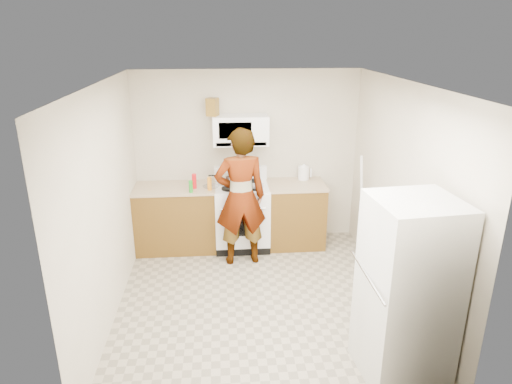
{
  "coord_description": "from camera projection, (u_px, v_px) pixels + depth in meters",
  "views": [
    {
      "loc": [
        -0.4,
        -4.59,
        2.99
      ],
      "look_at": [
        0.03,
        0.55,
        1.16
      ],
      "focal_mm": 32.0,
      "sensor_mm": 36.0,
      "label": 1
    }
  ],
  "objects": [
    {
      "name": "tray",
      "position": [
        254.0,
        187.0,
        6.3
      ],
      "size": [
        0.28,
        0.2,
        0.05
      ],
      "primitive_type": "cube",
      "rotation": [
        0.0,
        0.0,
        -0.19
      ],
      "color": "white",
      "rests_on": "gas_range"
    },
    {
      "name": "floor",
      "position": [
        258.0,
        301.0,
        5.35
      ],
      "size": [
        3.6,
        3.6,
        0.0
      ],
      "primitive_type": "plane",
      "color": "gray",
      "rests_on": "ground"
    },
    {
      "name": "bottle_hot_sauce",
      "position": [
        210.0,
        184.0,
        6.19
      ],
      "size": [
        0.08,
        0.08,
        0.18
      ],
      "primitive_type": "cylinder",
      "rotation": [
        0.0,
        0.0,
        -0.37
      ],
      "color": "orange",
      "rests_on": "counter_left"
    },
    {
      "name": "bottle_green_cap",
      "position": [
        191.0,
        187.0,
        6.11
      ],
      "size": [
        0.06,
        0.06,
        0.17
      ],
      "primitive_type": "cylinder",
      "rotation": [
        0.0,
        0.0,
        -0.16
      ],
      "color": "#198E1F",
      "rests_on": "counter_left"
    },
    {
      "name": "saucepan",
      "position": [
        226.0,
        178.0,
        6.47
      ],
      "size": [
        0.28,
        0.28,
        0.13
      ],
      "primitive_type": "cylinder",
      "rotation": [
        0.0,
        0.0,
        -0.24
      ],
      "color": "#A8A8AD",
      "rests_on": "gas_range"
    },
    {
      "name": "pot_lid",
      "position": [
        211.0,
        186.0,
        6.36
      ],
      "size": [
        0.23,
        0.23,
        0.01
      ],
      "primitive_type": "cylinder",
      "rotation": [
        0.0,
        0.0,
        -0.01
      ],
      "color": "silver",
      "rests_on": "counter_left"
    },
    {
      "name": "kettle",
      "position": [
        304.0,
        173.0,
        6.65
      ],
      "size": [
        0.19,
        0.19,
        0.19
      ],
      "primitive_type": "cylinder",
      "rotation": [
        0.0,
        0.0,
        0.19
      ],
      "color": "white",
      "rests_on": "counter_right"
    },
    {
      "name": "microwave",
      "position": [
        241.0,
        130.0,
        6.28
      ],
      "size": [
        0.76,
        0.38,
        0.4
      ],
      "primitive_type": "cube",
      "color": "white",
      "rests_on": "back_wall"
    },
    {
      "name": "counter_left",
      "position": [
        174.0,
        188.0,
        6.36
      ],
      "size": [
        1.14,
        0.64,
        0.03
      ],
      "primitive_type": "cube",
      "color": "tan",
      "rests_on": "cabinet_left"
    },
    {
      "name": "cabinet_right",
      "position": [
        295.0,
        215.0,
        6.65
      ],
      "size": [
        0.8,
        0.62,
        0.9
      ],
      "primitive_type": "cube",
      "color": "brown",
      "rests_on": "floor"
    },
    {
      "name": "person",
      "position": [
        241.0,
        197.0,
        5.96
      ],
      "size": [
        0.73,
        0.53,
        1.86
      ],
      "primitive_type": "imported",
      "rotation": [
        0.0,
        0.0,
        3.27
      ],
      "color": "tan",
      "rests_on": "floor"
    },
    {
      "name": "back_wall",
      "position": [
        247.0,
        158.0,
        6.61
      ],
      "size": [
        3.2,
        0.02,
        2.5
      ],
      "primitive_type": "cube",
      "color": "beige",
      "rests_on": "floor"
    },
    {
      "name": "broom",
      "position": [
        362.0,
        206.0,
        6.19
      ],
      "size": [
        0.22,
        0.26,
        1.47
      ],
      "primitive_type": "cylinder",
      "rotation": [
        0.14,
        -0.14,
        0.09
      ],
      "color": "white",
      "rests_on": "floor"
    },
    {
      "name": "jug",
      "position": [
        212.0,
        107.0,
        6.13
      ],
      "size": [
        0.18,
        0.18,
        0.24
      ],
      "primitive_type": "cube",
      "rotation": [
        0.0,
        0.0,
        -0.41
      ],
      "color": "brown",
      "rests_on": "microwave"
    },
    {
      "name": "bottle_spray",
      "position": [
        194.0,
        181.0,
        6.26
      ],
      "size": [
        0.06,
        0.06,
        0.21
      ],
      "primitive_type": "cylinder",
      "rotation": [
        0.0,
        0.0,
        0.06
      ],
      "color": "red",
      "rests_on": "counter_left"
    },
    {
      "name": "gas_range",
      "position": [
        242.0,
        215.0,
        6.57
      ],
      "size": [
        0.76,
        0.65,
        1.13
      ],
      "color": "white",
      "rests_on": "floor"
    },
    {
      "name": "right_wall",
      "position": [
        400.0,
        197.0,
        5.05
      ],
      "size": [
        0.02,
        3.6,
        2.5
      ],
      "primitive_type": "cube",
      "color": "beige",
      "rests_on": "floor"
    },
    {
      "name": "fridge",
      "position": [
        407.0,
        291.0,
        3.97
      ],
      "size": [
        0.76,
        0.76,
        1.7
      ],
      "primitive_type": "cube",
      "rotation": [
        0.0,
        0.0,
        0.09
      ],
      "color": "silver",
      "rests_on": "floor"
    },
    {
      "name": "cabinet_left",
      "position": [
        176.0,
        219.0,
        6.51
      ],
      "size": [
        1.12,
        0.62,
        0.9
      ],
      "primitive_type": "cube",
      "color": "brown",
      "rests_on": "floor"
    },
    {
      "name": "counter_right",
      "position": [
        296.0,
        185.0,
        6.49
      ],
      "size": [
        0.82,
        0.64,
        0.03
      ],
      "primitive_type": "cube",
      "color": "tan",
      "rests_on": "cabinet_right"
    }
  ]
}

